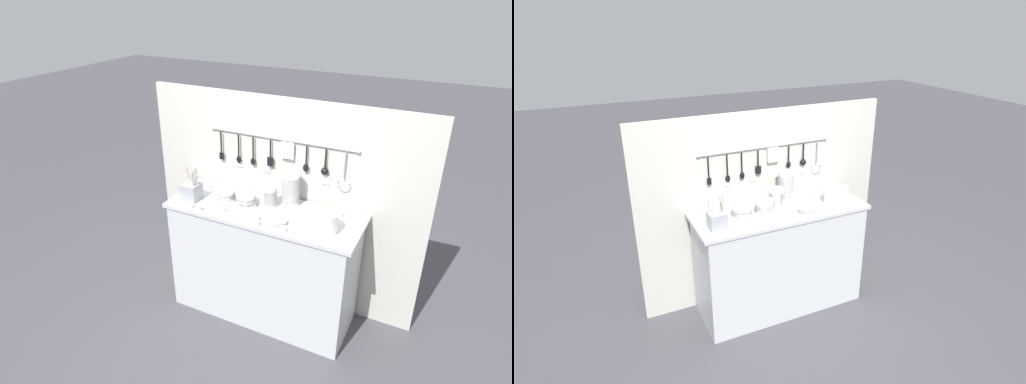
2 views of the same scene
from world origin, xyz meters
The scene contains 20 objects.
ground_plane centered at (0.00, 0.00, 0.00)m, with size 20.00×20.00×0.00m, color #424247.
counter centered at (0.00, 0.00, 0.47)m, with size 1.45×0.54×0.94m.
back_wall centered at (0.00, 0.30, 0.85)m, with size 2.25×0.11×1.70m.
bowl_stack_back_corner centered at (0.14, 0.16, 1.07)m, with size 0.13×0.13×0.25m.
bowl_stack_wide_centre centered at (-0.33, 0.01, 0.99)m, with size 0.17×0.17×0.10m.
bowl_stack_nested_right centered at (-0.14, -0.01, 1.00)m, with size 0.15×0.15×0.11m.
bowl_stack_tall_left centered at (0.00, 0.06, 1.02)m, with size 0.13×0.13×0.16m.
plate_stack centered at (0.48, -0.10, 1.01)m, with size 0.20×0.20×0.14m.
steel_mixing_bowl centered at (0.17, -0.15, 0.96)m, with size 0.14×0.14×0.03m.
cutlery_caddy centered at (-0.57, -0.10, 1.01)m, with size 0.13×0.13×0.27m.
cup_edge_near centered at (0.05, -0.23, 0.96)m, with size 0.04×0.04×0.04m.
cup_front_right centered at (-0.56, 0.11, 0.96)m, with size 0.04×0.04×0.04m.
cup_front_left centered at (-0.42, -0.23, 0.96)m, with size 0.04×0.04×0.04m.
cup_back_right centered at (-0.25, -0.17, 0.96)m, with size 0.04×0.04×0.04m.
cup_back_left centered at (-0.50, -0.23, 0.96)m, with size 0.04×0.04×0.04m.
cup_mid_row centered at (0.02, -0.17, 0.96)m, with size 0.04×0.04×0.04m.
cup_by_caddy centered at (0.45, 0.14, 0.96)m, with size 0.04×0.04×0.04m.
cup_beside_plates centered at (0.25, -0.23, 0.96)m, with size 0.04×0.04×0.04m.
cup_edge_far centered at (0.53, 0.14, 0.96)m, with size 0.04×0.04×0.04m.
cup_centre centered at (0.45, 0.06, 0.96)m, with size 0.04×0.04×0.04m.
Camera 2 is at (-1.42, -2.84, 2.46)m, focal length 30.00 mm.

